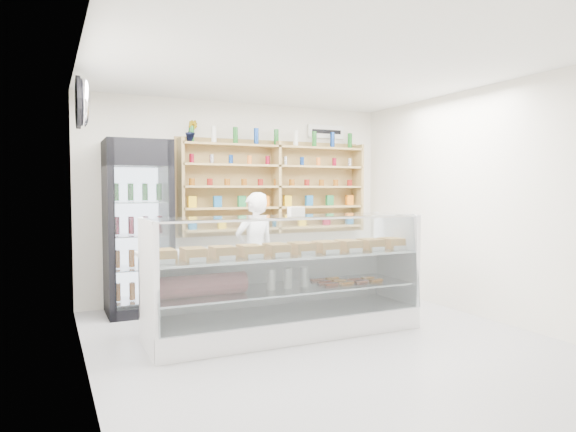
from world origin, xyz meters
TOP-DOWN VIEW (x-y plane):
  - room at (0.00, 0.00)m, footprint 5.00×5.00m
  - display_counter at (-0.23, 0.47)m, footprint 2.94×0.88m
  - shop_worker at (-0.12, 1.64)m, footprint 0.61×0.46m
  - drinks_cooler at (-1.50, 2.13)m, footprint 0.78×0.76m
  - wall_shelving at (0.50, 2.34)m, footprint 2.84×0.28m
  - potted_plant at (-0.75, 2.34)m, footprint 0.20×0.18m
  - security_mirror at (-2.17, 1.20)m, footprint 0.15×0.50m
  - wall_sign at (1.40, 2.47)m, footprint 0.62×0.03m

SIDE VIEW (x-z plane):
  - display_counter at x=-0.23m, z-range -0.29..0.99m
  - shop_worker at x=-0.12m, z-range 0.00..1.53m
  - drinks_cooler at x=-1.50m, z-range 0.00..2.17m
  - room at x=0.00m, z-range -1.10..3.90m
  - wall_shelving at x=0.50m, z-range 0.93..2.26m
  - potted_plant at x=-0.75m, z-range 2.20..2.49m
  - security_mirror at x=-2.17m, z-range 2.20..2.70m
  - wall_sign at x=1.40m, z-range 2.35..2.55m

